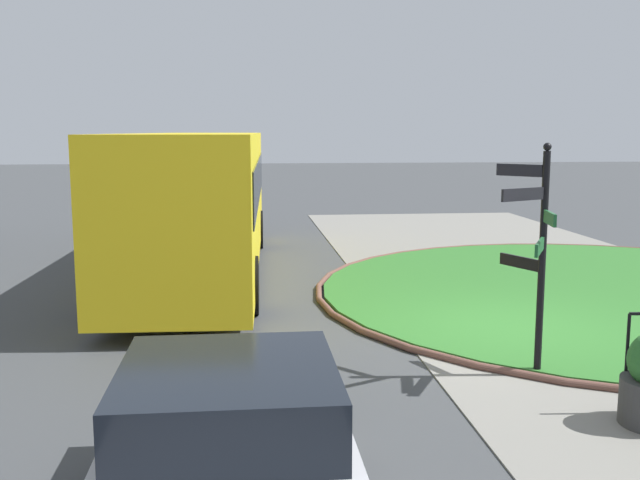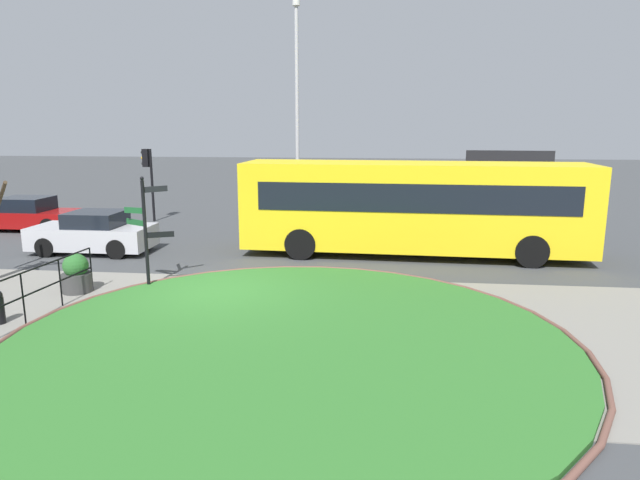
# 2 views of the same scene
# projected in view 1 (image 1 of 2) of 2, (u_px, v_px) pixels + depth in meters

# --- Properties ---
(ground) EXTENTS (120.00, 120.00, 0.00)m
(ground) POSITION_uv_depth(u_px,v_px,m) (508.00, 334.00, 11.11)
(ground) COLOR #3D3F42
(grass_island) EXTENTS (11.14, 11.14, 0.10)m
(grass_island) POSITION_uv_depth(u_px,v_px,m) (615.00, 292.00, 13.77)
(grass_island) COLOR #2D6B28
(grass_island) RESTS_ON ground
(grass_kerb_ring) EXTENTS (11.45, 11.45, 0.11)m
(grass_kerb_ring) POSITION_uv_depth(u_px,v_px,m) (615.00, 292.00, 13.77)
(grass_kerb_ring) COLOR brown
(grass_kerb_ring) RESTS_ON ground
(signpost_directional) EXTENTS (1.32, 0.72, 2.94)m
(signpost_directional) POSITION_uv_depth(u_px,v_px,m) (537.00, 244.00, 8.91)
(signpost_directional) COLOR black
(signpost_directional) RESTS_ON ground
(bus_yellow) EXTENTS (11.16, 2.86, 3.03)m
(bus_yellow) POSITION_uv_depth(u_px,v_px,m) (201.00, 199.00, 15.47)
(bus_yellow) COLOR yellow
(bus_yellow) RESTS_ON ground
(car_far_lane) EXTENTS (3.95, 1.85, 1.40)m
(car_far_lane) POSITION_uv_depth(u_px,v_px,m) (229.00, 471.00, 5.23)
(car_far_lane) COLOR #B7B7BC
(car_far_lane) RESTS_ON ground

